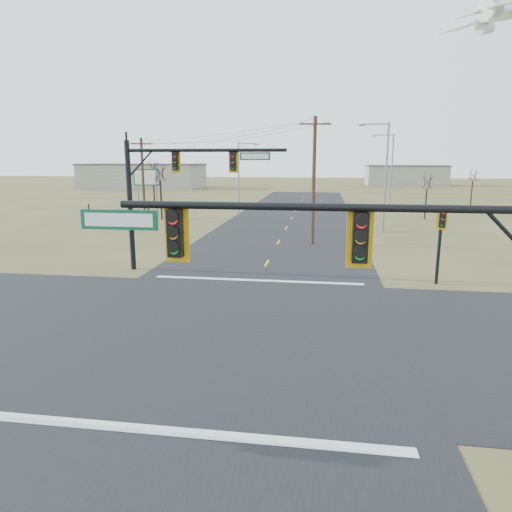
{
  "coord_description": "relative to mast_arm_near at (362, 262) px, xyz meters",
  "views": [
    {
      "loc": [
        3.6,
        -17.51,
        6.82
      ],
      "look_at": [
        0.88,
        1.0,
        2.85
      ],
      "focal_mm": 32.0,
      "sensor_mm": 36.0,
      "label": 1
    }
  ],
  "objects": [
    {
      "name": "pedestal_signal_ne",
      "position": [
        5.54,
        16.13,
        -1.47
      ],
      "size": [
        0.62,
        0.53,
        4.45
      ],
      "rotation": [
        0.0,
        0.0,
        -0.16
      ],
      "color": "black",
      "rests_on": "ground"
    },
    {
      "name": "streetlight_b",
      "position": [
        7.68,
        53.0,
        0.95
      ],
      "size": [
        2.82,
        0.37,
        10.09
      ],
      "rotation": [
        0.0,
        0.0,
        -0.23
      ],
      "color": "slate",
      "rests_on": "ground"
    },
    {
      "name": "utility_pole_near",
      "position": [
        -1.65,
        27.61,
        0.52
      ],
      "size": [
        2.46,
        0.52,
        10.12
      ],
      "rotation": [
        0.0,
        0.0,
        0.16
      ],
      "color": "#41291B",
      "rests_on": "ground"
    },
    {
      "name": "road_ew",
      "position": [
        -4.46,
        7.93,
        -4.7
      ],
      "size": [
        160.0,
        14.0,
        0.02
      ],
      "primitive_type": "cube",
      "color": "black",
      "rests_on": "ground"
    },
    {
      "name": "stop_bar_near",
      "position": [
        -4.46,
        0.43,
        -4.68
      ],
      "size": [
        12.0,
        0.4,
        0.01
      ],
      "primitive_type": "cube",
      "color": "silver",
      "rests_on": "road_ns"
    },
    {
      "name": "ground",
      "position": [
        -4.46,
        7.93,
        -4.71
      ],
      "size": [
        320.0,
        320.0,
        0.0
      ],
      "primitive_type": "plane",
      "color": "brown",
      "rests_on": "ground"
    },
    {
      "name": "highway_sign",
      "position": [
        -21.24,
        41.66,
        -0.64
      ],
      "size": [
        3.04,
        0.44,
        5.72
      ],
      "rotation": [
        0.0,
        0.0,
        0.12
      ],
      "color": "slate",
      "rests_on": "ground"
    },
    {
      "name": "utility_pole_far",
      "position": [
        -19.0,
        35.04,
        -0.05
      ],
      "size": [
        2.05,
        0.98,
        8.93
      ],
      "rotation": [
        0.0,
        0.0,
        0.41
      ],
      "color": "#41291B",
      "rests_on": "ground"
    },
    {
      "name": "mast_arm_far",
      "position": [
        -9.85,
        17.14,
        0.97
      ],
      "size": [
        9.8,
        0.41,
        7.94
      ],
      "rotation": [
        0.0,
        0.0,
        -0.02
      ],
      "color": "black",
      "rests_on": "ground"
    },
    {
      "name": "warehouse_left",
      "position": [
        -44.46,
        97.93,
        -1.96
      ],
      "size": [
        28.0,
        14.0,
        5.5
      ],
      "primitive_type": "cube",
      "color": "#9F9A8D",
      "rests_on": "ground"
    },
    {
      "name": "streetlight_c",
      "position": [
        -10.72,
        44.66,
        0.24
      ],
      "size": [
        2.47,
        0.34,
        8.83
      ],
      "rotation": [
        0.0,
        0.0,
        -0.27
      ],
      "color": "slate",
      "rests_on": "ground"
    },
    {
      "name": "bare_tree_d",
      "position": [
        18.7,
        55.06,
        0.17
      ],
      "size": [
        3.03,
        3.03,
        6.06
      ],
      "rotation": [
        0.0,
        0.0,
        -0.41
      ],
      "color": "black",
      "rests_on": "ground"
    },
    {
      "name": "warehouse_mid",
      "position": [
        20.54,
        117.93,
        -2.21
      ],
      "size": [
        20.0,
        12.0,
        5.0
      ],
      "primitive_type": "cube",
      "color": "#9F9A8D",
      "rests_on": "ground"
    },
    {
      "name": "streetlight_a",
      "position": [
        4.73,
        35.45,
        1.03
      ],
      "size": [
        2.85,
        0.29,
        10.23
      ],
      "rotation": [
        0.0,
        0.0,
        0.05
      ],
      "color": "slate",
      "rests_on": "ground"
    },
    {
      "name": "bare_tree_b",
      "position": [
        -24.49,
        52.31,
        1.16
      ],
      "size": [
        3.39,
        3.39,
        7.35
      ],
      "rotation": [
        0.0,
        0.0,
        0.2
      ],
      "color": "black",
      "rests_on": "ground"
    },
    {
      "name": "bare_tree_a",
      "position": [
        -19.34,
        40.97,
        0.74
      ],
      "size": [
        3.52,
        3.52,
        6.89
      ],
      "rotation": [
        0.0,
        0.0,
        0.3
      ],
      "color": "black",
      "rests_on": "ground"
    },
    {
      "name": "bare_tree_c",
      "position": [
        10.9,
        45.5,
        -0.32
      ],
      "size": [
        2.86,
        2.86,
        5.61
      ],
      "rotation": [
        0.0,
        0.0,
        -0.24
      ],
      "color": "black",
      "rests_on": "ground"
    },
    {
      "name": "road_ns",
      "position": [
        -4.46,
        7.93,
        -4.7
      ],
      "size": [
        14.0,
        160.0,
        0.02
      ],
      "primitive_type": "cube",
      "color": "black",
      "rests_on": "ground"
    },
    {
      "name": "stop_bar_far",
      "position": [
        -4.46,
        15.43,
        -4.68
      ],
      "size": [
        12.0,
        0.4,
        0.01
      ],
      "primitive_type": "cube",
      "color": "silver",
      "rests_on": "road_ns"
    },
    {
      "name": "mast_arm_near",
      "position": [
        0.0,
        0.0,
        0.0
      ],
      "size": [
        10.33,
        0.41,
        6.45
      ],
      "rotation": [
        0.0,
        0.0,
        0.02
      ],
      "color": "black",
      "rests_on": "ground"
    }
  ]
}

